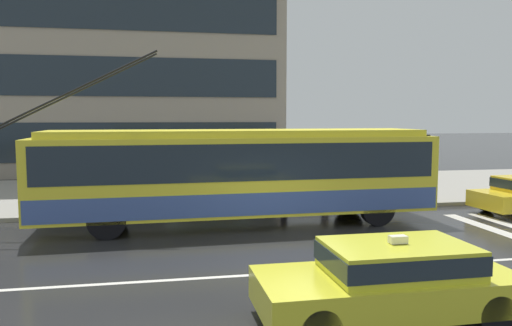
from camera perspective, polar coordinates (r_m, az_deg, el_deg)
The scene contains 10 objects.
ground_plane at distance 12.03m, azimuth 4.57°, elevation -10.60°, with size 160.00×160.00×0.00m, color #262628.
sidewalk_slab at distance 21.95m, azimuth -2.66°, elevation -3.14°, with size 80.00×10.00×0.14m, color gray.
crosswalk_stripe_edge_near at distance 16.31m, azimuth 25.38°, elevation -6.84°, with size 0.44×4.40×0.01m, color beige.
lane_centre_line at distance 10.92m, azimuth 6.29°, elevation -12.25°, with size 72.00×0.14×0.01m, color silver.
trolleybus at distance 15.17m, azimuth -1.90°, elevation -1.10°, with size 12.93×2.82×5.18m.
taxi_oncoming_near at distance 8.51m, azimuth 15.22°, elevation -12.61°, with size 4.23×1.79×1.39m.
bus_shelter at distance 18.55m, azimuth -5.28°, elevation 1.38°, with size 3.59×1.68×2.53m.
pedestrian_at_shelter at distance 20.30m, azimuth 7.76°, elevation 0.96°, with size 1.29×1.29×2.00m.
pedestrian_approaching_curb at distance 18.59m, azimuth 3.09°, elevation 0.29°, with size 1.38×1.38×1.91m.
office_tower_corner_left at distance 36.35m, azimuth -15.92°, elevation 14.24°, with size 20.58×15.79×18.12m.
Camera 1 is at (-3.11, -11.14, 3.29)m, focal length 34.90 mm.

